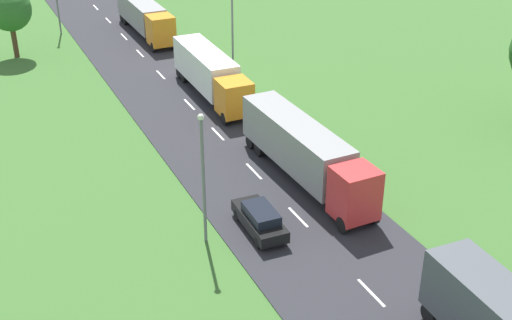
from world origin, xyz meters
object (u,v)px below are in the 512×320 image
truck_second (305,151)px  lamppost_third (232,20)px  car_third (260,219)px  tree_birch (9,10)px  truck_fourth (145,16)px  truck_third (210,73)px  lamppost_second (203,173)px

truck_second → lamppost_third: bearing=79.6°
car_third → truck_second: bearing=39.3°
tree_birch → truck_fourth: bearing=6.6°
truck_third → car_third: bearing=-103.9°
truck_third → lamppost_second: 21.61m
lamppost_second → tree_birch: lamppost_second is taller
truck_second → car_third: bearing=-140.7°
truck_third → car_third: truck_third is taller
tree_birch → lamppost_third: bearing=-36.8°
truck_third → truck_fourth: (0.12, 19.26, -0.08)m
lamppost_second → lamppost_third: bearing=63.4°
lamppost_third → car_third: bearing=-109.9°
truck_third → car_third: size_ratio=2.70×
lamppost_second → truck_fourth: bearing=78.0°
truck_third → lamppost_second: lamppost_second is taller
truck_third → truck_fourth: size_ratio=0.95×
truck_third → car_third: 21.01m
truck_fourth → lamppost_third: size_ratio=1.46×
truck_second → lamppost_third: size_ratio=1.52×
truck_second → truck_fourth: truck_second is taller
tree_birch → lamppost_second: bearing=-81.9°
truck_third → truck_fourth: bearing=89.6°
truck_fourth → lamppost_second: bearing=-102.0°
truck_third → tree_birch: (-13.54, 17.68, 2.57)m
lamppost_third → truck_fourth: bearing=104.7°
lamppost_third → tree_birch: size_ratio=1.32×
truck_fourth → lamppost_third: (3.87, -14.71, 2.92)m
truck_third → lamppost_second: bearing=-112.4°
car_third → lamppost_second: lamppost_second is taller
truck_third → lamppost_second: size_ratio=1.59×
truck_second → lamppost_second: bearing=-155.8°
truck_third → lamppost_second: (-8.21, -19.87, 2.27)m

